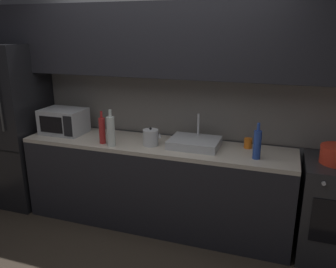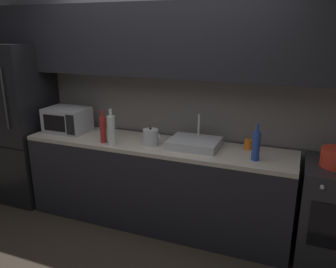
# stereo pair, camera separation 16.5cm
# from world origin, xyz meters

# --- Properties ---
(back_wall) EXTENTS (4.50, 0.44, 2.50)m
(back_wall) POSITION_xyz_m (0.00, 1.20, 1.55)
(back_wall) COLOR slate
(back_wall) RESTS_ON ground
(counter_run) EXTENTS (2.76, 0.60, 0.90)m
(counter_run) POSITION_xyz_m (0.00, 0.90, 0.45)
(counter_run) COLOR black
(counter_run) RESTS_ON ground
(refrigerator) EXTENTS (0.68, 0.69, 1.85)m
(refrigerator) POSITION_xyz_m (-1.76, 0.90, 0.93)
(refrigerator) COLOR black
(refrigerator) RESTS_ON ground
(oven_range) EXTENTS (0.60, 0.62, 0.90)m
(oven_range) POSITION_xyz_m (1.72, 0.90, 0.45)
(oven_range) COLOR #232326
(oven_range) RESTS_ON ground
(microwave) EXTENTS (0.46, 0.35, 0.27)m
(microwave) POSITION_xyz_m (-1.08, 0.92, 1.04)
(microwave) COLOR #A8AAAF
(microwave) RESTS_ON counter_run
(sink_basin) EXTENTS (0.48, 0.38, 0.30)m
(sink_basin) POSITION_xyz_m (0.40, 0.93, 0.94)
(sink_basin) COLOR #ADAFB5
(sink_basin) RESTS_ON counter_run
(kettle) EXTENTS (0.19, 0.15, 0.18)m
(kettle) POSITION_xyz_m (-0.02, 0.83, 0.98)
(kettle) COLOR #B7BABF
(kettle) RESTS_ON counter_run
(wine_bottle_blue) EXTENTS (0.07, 0.07, 0.33)m
(wine_bottle_blue) POSITION_xyz_m (1.01, 0.79, 1.04)
(wine_bottle_blue) COLOR #234299
(wine_bottle_blue) RESTS_ON counter_run
(wine_bottle_clear) EXTENTS (0.08, 0.08, 0.36)m
(wine_bottle_clear) POSITION_xyz_m (-0.38, 0.69, 1.05)
(wine_bottle_clear) COLOR silver
(wine_bottle_clear) RESTS_ON counter_run
(wine_bottle_red) EXTENTS (0.06, 0.06, 0.33)m
(wine_bottle_red) POSITION_xyz_m (-0.50, 0.74, 1.04)
(wine_bottle_red) COLOR #A82323
(wine_bottle_red) RESTS_ON counter_run
(mug_orange) EXTENTS (0.08, 0.08, 0.10)m
(mug_orange) POSITION_xyz_m (0.90, 1.06, 0.95)
(mug_orange) COLOR orange
(mug_orange) RESTS_ON counter_run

